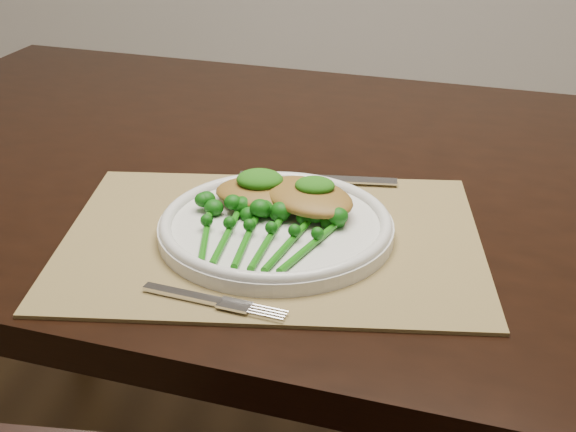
# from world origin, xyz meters

# --- Properties ---
(dining_table) EXTENTS (1.73, 1.16, 0.75)m
(dining_table) POSITION_xyz_m (0.13, 0.07, 0.38)
(dining_table) COLOR black
(dining_table) RESTS_ON ground
(placemat) EXTENTS (0.50, 0.38, 0.00)m
(placemat) POSITION_xyz_m (0.06, -0.13, 0.75)
(placemat) COLOR olive
(placemat) RESTS_ON dining_table
(dinner_plate) EXTENTS (0.27, 0.27, 0.02)m
(dinner_plate) POSITION_xyz_m (0.06, -0.13, 0.77)
(dinner_plate) COLOR silver
(dinner_plate) RESTS_ON placemat
(knife) EXTENTS (0.21, 0.02, 0.01)m
(knife) POSITION_xyz_m (0.08, 0.03, 0.76)
(knife) COLOR silver
(knife) RESTS_ON placemat
(fork) EXTENTS (0.15, 0.05, 0.00)m
(fork) POSITION_xyz_m (0.04, -0.28, 0.76)
(fork) COLOR silver
(fork) RESTS_ON placemat
(chicken_fillet_left) EXTENTS (0.13, 0.09, 0.03)m
(chicken_fillet_left) POSITION_xyz_m (0.05, -0.08, 0.78)
(chicken_fillet_left) COLOR olive
(chicken_fillet_left) RESTS_ON dinner_plate
(chicken_fillet_right) EXTENTS (0.15, 0.14, 0.02)m
(chicken_fillet_right) POSITION_xyz_m (0.10, -0.09, 0.79)
(chicken_fillet_right) COLOR olive
(chicken_fillet_right) RESTS_ON dinner_plate
(pesto_dollop_left) EXTENTS (0.06, 0.05, 0.02)m
(pesto_dollop_left) POSITION_xyz_m (0.04, -0.07, 0.80)
(pesto_dollop_left) COLOR #144E0B
(pesto_dollop_left) RESTS_ON chicken_fillet_left
(pesto_dollop_right) EXTENTS (0.05, 0.04, 0.02)m
(pesto_dollop_right) POSITION_xyz_m (0.10, -0.09, 0.80)
(pesto_dollop_right) COLOR #144E0B
(pesto_dollop_right) RESTS_ON chicken_fillet_right
(broccolini_bundle) EXTENTS (0.15, 0.17, 0.04)m
(broccolini_bundle) POSITION_xyz_m (0.05, -0.18, 0.77)
(broccolini_bundle) COLOR #16660D
(broccolini_bundle) RESTS_ON dinner_plate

